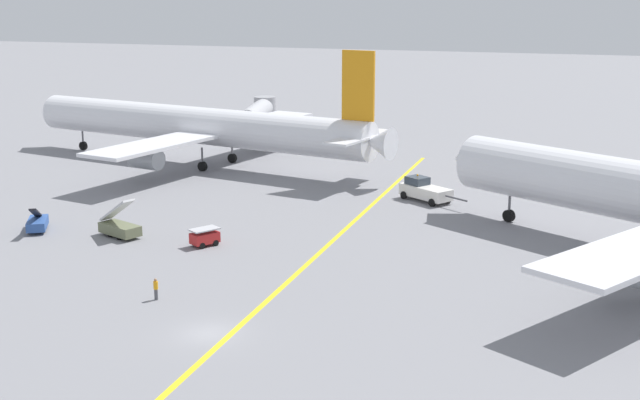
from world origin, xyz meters
TOP-DOWN VIEW (x-y plane):
  - ground_plane at (0.00, 0.00)m, footprint 600.00×600.00m
  - taxiway_stripe at (1.16, 10.00)m, footprint 4.58×119.95m
  - airliner_at_gate_left at (-29.26, 54.40)m, footprint 59.95×44.12m
  - pushback_tug at (5.27, 44.10)m, footprint 8.85×6.34m
  - gse_baggage_cart_trailing at (-10.26, 19.19)m, footprint 2.74×3.15m
  - gse_belt_loader_portside at (-28.64, 18.17)m, footprint 3.62×4.85m
  - gse_stair_truck_yellow at (-19.58, 19.10)m, footprint 4.94×3.49m
  - ground_crew_wing_walker_right at (-7.05, 4.70)m, footprint 0.36×0.36m
  - jet_bridge at (-32.15, 81.52)m, footprint 7.37×18.20m

SIDE VIEW (x-z plane):
  - ground_plane at x=0.00m, z-range 0.00..0.00m
  - taxiway_stripe at x=1.16m, z-range 0.00..0.01m
  - gse_belt_loader_portside at x=-28.64m, z-range -0.68..2.33m
  - gse_baggage_cart_trailing at x=-10.26m, z-range 0.01..1.72m
  - ground_crew_wing_walker_right at x=-7.05m, z-range 0.04..1.80m
  - gse_stair_truck_yellow at x=-19.58m, z-range -1.00..3.05m
  - pushback_tug at x=5.27m, z-range -0.22..2.72m
  - jet_bridge at x=-32.15m, z-range 1.05..6.70m
  - airliner_at_gate_left at x=-29.26m, z-range -2.89..13.77m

